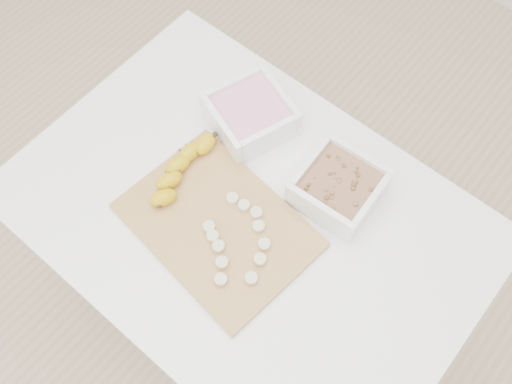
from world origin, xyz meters
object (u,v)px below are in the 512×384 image
Objects in this scene: table at (248,231)px; cutting_board at (218,225)px; bowl_yogurt at (251,114)px; bowl_granola at (338,187)px; banana at (181,170)px.

table is 2.56× the size of cutting_board.
bowl_yogurt is at bearing 115.15° from cutting_board.
table is at bearing -51.81° from bowl_yogurt.
bowl_granola is 0.45× the size of cutting_board.
bowl_yogurt is (-0.14, 0.18, 0.14)m from table.
bowl_yogurt is at bearing 128.19° from table.
bowl_granola is 0.34m from banana.
table is 4.64× the size of bowl_yogurt.
banana is at bearing 164.59° from cutting_board.
bowl_granola is 0.85× the size of banana.
bowl_yogurt reaches higher than bowl_granola.
bowl_yogurt reaches higher than banana.
bowl_granola reaches higher than banana.
bowl_yogurt is 1.23× the size of bowl_granola.
cutting_board is at bearing -114.96° from table.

